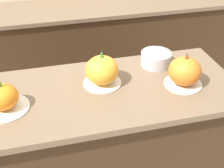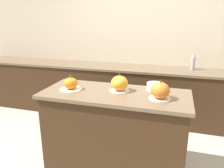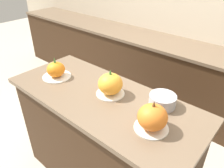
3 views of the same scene
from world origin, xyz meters
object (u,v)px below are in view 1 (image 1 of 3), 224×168
at_px(pumpkin_cake_left, 3,98).
at_px(pumpkin_cake_right, 185,72).
at_px(pumpkin_cake_center, 102,71).
at_px(mixing_bowl, 156,59).

relative_size(pumpkin_cake_left, pumpkin_cake_right, 1.14).
bearing_deg(pumpkin_cake_left, pumpkin_cake_center, 11.26).
distance_m(pumpkin_cake_right, mixing_bowl, 0.25).
height_order(pumpkin_cake_left, pumpkin_cake_center, pumpkin_cake_center).
height_order(pumpkin_cake_right, mixing_bowl, pumpkin_cake_right).
bearing_deg(mixing_bowl, pumpkin_cake_left, -165.46).
distance_m(pumpkin_cake_left, pumpkin_cake_center, 0.52).
distance_m(pumpkin_cake_left, mixing_bowl, 0.89).
height_order(pumpkin_cake_left, mixing_bowl, pumpkin_cake_left).
xyz_separation_m(pumpkin_cake_right, mixing_bowl, (-0.07, 0.24, -0.04)).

